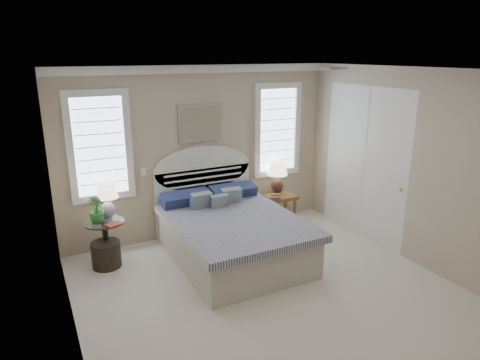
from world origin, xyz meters
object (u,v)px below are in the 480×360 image
floor_pot (106,254)px  lamp_left (107,196)px  side_table_left (106,237)px  lamp_right (277,174)px  nightstand_right (280,203)px  bed (230,231)px

floor_pot → lamp_left: size_ratio=0.76×
side_table_left → lamp_right: (2.96, 0.24, 0.49)m
side_table_left → nightstand_right: size_ratio=1.19×
side_table_left → lamp_right: bearing=4.5°
bed → nightstand_right: 1.47m
nightstand_right → lamp_right: (0.01, 0.14, 0.49)m
bed → lamp_right: bearing=32.3°
side_table_left → bed: bearing=-19.7°
floor_pot → side_table_left: bearing=74.7°
bed → lamp_right: size_ratio=3.97×
bed → lamp_right: 1.63m
nightstand_right → lamp_right: bearing=85.4°
floor_pot → lamp_left: bearing=62.5°
lamp_left → side_table_left: bearing=-128.4°
floor_pot → lamp_left: (0.11, 0.22, 0.77)m
bed → side_table_left: bearing=160.3°
side_table_left → nightstand_right: side_table_left is taller
nightstand_right → floor_pot: bearing=-175.9°
floor_pot → nightstand_right: bearing=4.1°
lamp_left → lamp_right: (2.88, 0.13, -0.07)m
side_table_left → floor_pot: 0.24m
lamp_left → lamp_right: size_ratio=0.92×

